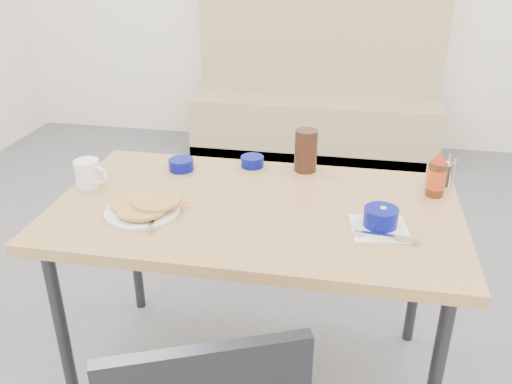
% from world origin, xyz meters
% --- Properties ---
extents(booth_bench, '(1.90, 0.56, 1.22)m').
position_xyz_m(booth_bench, '(0.00, 2.78, 0.35)').
color(booth_bench, tan).
rests_on(booth_bench, ground).
extents(dining_table, '(1.40, 0.80, 0.76)m').
position_xyz_m(dining_table, '(0.00, 0.25, 0.70)').
color(dining_table, tan).
rests_on(dining_table, ground).
extents(pancake_plate, '(0.25, 0.26, 0.04)m').
position_xyz_m(pancake_plate, '(-0.36, 0.13, 0.78)').
color(pancake_plate, white).
rests_on(pancake_plate, dining_table).
extents(coffee_mug, '(0.13, 0.09, 0.10)m').
position_xyz_m(coffee_mug, '(-0.64, 0.29, 0.81)').
color(coffee_mug, white).
rests_on(coffee_mug, dining_table).
extents(grits_setting, '(0.22, 0.20, 0.07)m').
position_xyz_m(grits_setting, '(0.42, 0.16, 0.79)').
color(grits_setting, white).
rests_on(grits_setting, dining_table).
extents(creamer_bowl, '(0.10, 0.10, 0.04)m').
position_xyz_m(creamer_bowl, '(-0.35, 0.50, 0.78)').
color(creamer_bowl, '#050B73').
rests_on(creamer_bowl, dining_table).
extents(butter_bowl, '(0.09, 0.09, 0.04)m').
position_xyz_m(butter_bowl, '(-0.08, 0.59, 0.78)').
color(butter_bowl, '#050B73').
rests_on(butter_bowl, dining_table).
extents(amber_tumbler, '(0.09, 0.09, 0.17)m').
position_xyz_m(amber_tumbler, '(0.14, 0.59, 0.84)').
color(amber_tumbler, black).
rests_on(amber_tumbler, dining_table).
extents(condiment_caddy, '(0.11, 0.08, 0.12)m').
position_xyz_m(condiment_caddy, '(0.64, 0.54, 0.80)').
color(condiment_caddy, silver).
rests_on(condiment_caddy, dining_table).
extents(syrup_bottle, '(0.06, 0.06, 0.17)m').
position_xyz_m(syrup_bottle, '(0.62, 0.45, 0.83)').
color(syrup_bottle, '#47230F').
rests_on(syrup_bottle, dining_table).
extents(sugar_wrapper, '(0.05, 0.04, 0.00)m').
position_xyz_m(sugar_wrapper, '(-0.25, 0.20, 0.76)').
color(sugar_wrapper, '#EE6F4F').
rests_on(sugar_wrapper, dining_table).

